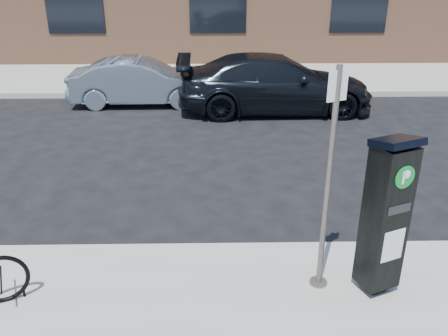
{
  "coord_description": "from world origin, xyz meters",
  "views": [
    {
      "loc": [
        -0.11,
        -5.48,
        3.75
      ],
      "look_at": [
        0.01,
        0.5,
        1.08
      ],
      "focal_mm": 38.0,
      "sensor_mm": 36.0,
      "label": 1
    }
  ],
  "objects_px": {
    "bike_rack": "(1,280)",
    "car_dark": "(275,83)",
    "sign_pole": "(328,186)",
    "parking_kiosk": "(385,215)",
    "car_silver": "(141,82)"
  },
  "relations": [
    {
      "from": "bike_rack",
      "to": "car_dark",
      "type": "height_order",
      "value": "car_dark"
    },
    {
      "from": "car_dark",
      "to": "sign_pole",
      "type": "bearing_deg",
      "value": 175.81
    },
    {
      "from": "bike_rack",
      "to": "car_dark",
      "type": "bearing_deg",
      "value": 39.76
    },
    {
      "from": "parking_kiosk",
      "to": "car_silver",
      "type": "distance_m",
      "value": 9.19
    },
    {
      "from": "parking_kiosk",
      "to": "bike_rack",
      "type": "xyz_separation_m",
      "value": [
        -4.28,
        -0.14,
        -0.7
      ]
    },
    {
      "from": "car_silver",
      "to": "parking_kiosk",
      "type": "bearing_deg",
      "value": -156.18
    },
    {
      "from": "parking_kiosk",
      "to": "car_silver",
      "type": "xyz_separation_m",
      "value": [
        -3.9,
        8.31,
        -0.52
      ]
    },
    {
      "from": "bike_rack",
      "to": "car_silver",
      "type": "distance_m",
      "value": 8.46
    },
    {
      "from": "parking_kiosk",
      "to": "sign_pole",
      "type": "distance_m",
      "value": 0.72
    },
    {
      "from": "bike_rack",
      "to": "sign_pole",
      "type": "bearing_deg",
      "value": -19.22
    },
    {
      "from": "parking_kiosk",
      "to": "car_silver",
      "type": "relative_size",
      "value": 0.51
    },
    {
      "from": "car_dark",
      "to": "car_silver",
      "type": "bearing_deg",
      "value": 77.57
    },
    {
      "from": "parking_kiosk",
      "to": "bike_rack",
      "type": "bearing_deg",
      "value": 158.93
    },
    {
      "from": "bike_rack",
      "to": "car_silver",
      "type": "height_order",
      "value": "car_silver"
    },
    {
      "from": "parking_kiosk",
      "to": "car_dark",
      "type": "bearing_deg",
      "value": 69.35
    }
  ]
}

